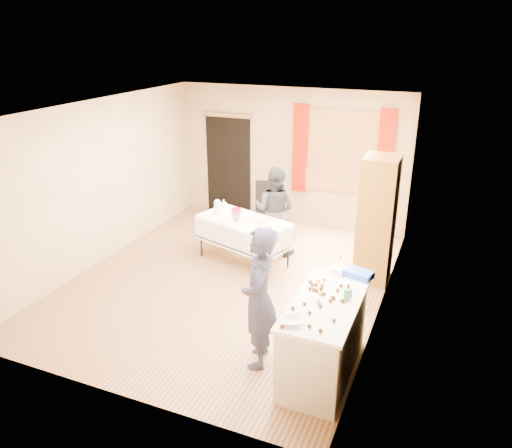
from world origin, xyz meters
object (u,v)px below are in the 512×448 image
at_px(counter, 324,338).
at_px(woman, 275,210).
at_px(chair, 266,224).
at_px(girl, 259,298).
at_px(cabinet, 377,220).
at_px(party_table, 244,237).

xyz_separation_m(counter, woman, (-1.64, 2.84, 0.30)).
height_order(chair, girl, girl).
relative_size(counter, chair, 1.38).
bearing_deg(woman, cabinet, 168.88).
xyz_separation_m(party_table, woman, (0.32, 0.59, 0.30)).
bearing_deg(girl, woman, -178.58).
bearing_deg(chair, cabinet, -31.42).
relative_size(girl, woman, 1.11).
bearing_deg(girl, chair, -175.54).
height_order(cabinet, party_table, cabinet).
xyz_separation_m(counter, girl, (-0.73, -0.09, 0.38)).
xyz_separation_m(cabinet, woman, (-1.74, 0.38, -0.21)).
distance_m(cabinet, girl, 2.69).
relative_size(cabinet, chair, 1.80).
height_order(counter, party_table, counter).
relative_size(party_table, woman, 1.12).
bearing_deg(cabinet, woman, 167.77).
bearing_deg(woman, chair, -49.19).
xyz_separation_m(cabinet, party_table, (-2.06, -0.21, -0.52)).
height_order(cabinet, chair, cabinet).
relative_size(counter, girl, 0.88).
distance_m(party_table, chair, 0.98).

